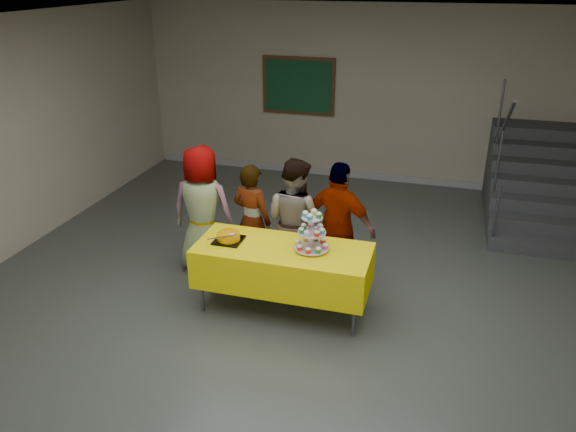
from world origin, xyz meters
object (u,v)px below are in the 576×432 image
noticeboard (298,86)px  schoolchild_d (339,227)px  bear_cake (229,236)px  staircase (532,183)px  cupcake_stand (312,235)px  schoolchild_c (294,220)px  bake_table (283,265)px  schoolchild_b (252,220)px  schoolchild_a (202,210)px

noticeboard → schoolchild_d: bearing=-68.2°
bear_cake → staircase: bearing=46.2°
cupcake_stand → schoolchild_c: (-0.38, 0.69, -0.18)m
bake_table → noticeboard: noticeboard is taller
bear_cake → schoolchild_b: schoolchild_b is taller
schoolchild_a → schoolchild_d: bearing=179.6°
bake_table → noticeboard: bearing=103.1°
schoolchild_d → staircase: bearing=-114.4°
bake_table → bear_cake: size_ratio=5.25×
bake_table → schoolchild_c: bearing=95.7°
schoolchild_c → staircase: staircase is taller
bake_table → cupcake_stand: 0.50m
cupcake_stand → schoolchild_b: size_ratio=0.32×
schoolchild_b → bear_cake: bearing=104.1°
schoolchild_a → schoolchild_b: size_ratio=1.14×
bake_table → schoolchild_a: schoolchild_a is taller
schoolchild_c → schoolchild_d: bearing=-160.2°
schoolchild_c → schoolchild_d: 0.54m
bear_cake → staircase: staircase is taller
schoolchild_d → schoolchild_a: bearing=16.6°
bake_table → schoolchild_b: size_ratio=1.33×
bear_cake → schoolchild_a: schoolchild_a is taller
bake_table → bear_cake: bearing=-178.5°
bake_table → staircase: staircase is taller
schoolchild_c → schoolchild_d: (0.54, -0.04, 0.01)m
bear_cake → schoolchild_c: size_ratio=0.23×
schoolchild_a → schoolchild_c: bearing=-177.4°
staircase → schoolchild_b: bearing=-140.1°
schoolchild_b → noticeboard: bearing=-68.4°
schoolchild_a → bear_cake: bearing=130.8°
bear_cake → staircase: (3.50, 3.65, -0.34)m
cupcake_stand → staircase: bearing=54.3°
bake_table → cupcake_stand: size_ratio=4.22×
schoolchild_d → staircase: (2.42, 2.95, -0.28)m
schoolchild_b → schoolchild_c: bearing=-163.9°
noticeboard → staircase: bearing=-12.0°
schoolchild_b → staircase: bearing=-125.2°
schoolchild_b → schoolchild_d: 1.07m
schoolchild_a → schoolchild_d: schoolchild_a is taller
bake_table → schoolchild_a: (-1.21, 0.63, 0.24)m
schoolchild_d → staircase: 3.83m
schoolchild_a → schoolchild_c: (1.14, 0.09, -0.04)m
schoolchild_c → bake_table: bearing=120.1°
bear_cake → schoolchild_b: (0.01, 0.73, -0.12)m
bake_table → bear_cake: 0.67m
staircase → noticeboard: 4.17m
noticeboard → schoolchild_c: bearing=-75.5°
schoolchild_d → bear_cake: bearing=47.7°
schoolchild_d → bake_table: bearing=70.3°
bear_cake → schoolchild_b: bearing=89.2°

